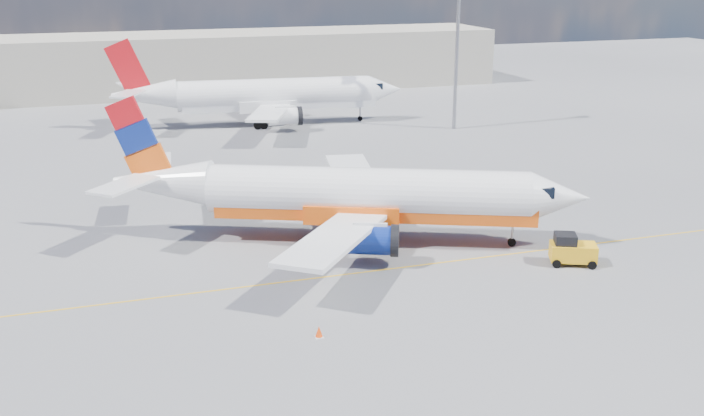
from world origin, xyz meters
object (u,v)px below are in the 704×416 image
object	(u,v)px
gse_tug	(572,250)
traffic_cone	(319,332)
second_jet	(266,96)
main_jet	(352,195)

from	to	relation	value
gse_tug	traffic_cone	bearing A→B (deg)	-140.99
second_jet	traffic_cone	world-z (taller)	second_jet
main_jet	gse_tug	bearing A→B (deg)	-11.86
main_jet	second_jet	bearing A→B (deg)	109.45
second_jet	traffic_cone	bearing A→B (deg)	-93.64
second_jet	gse_tug	world-z (taller)	second_jet
second_jet	main_jet	bearing A→B (deg)	-88.24
gse_tug	traffic_cone	distance (m)	17.94
main_jet	second_jet	xyz separation A→B (m)	(2.66, 39.66, 0.13)
second_jet	gse_tug	distance (m)	48.59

